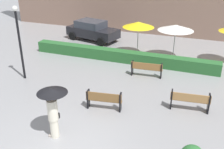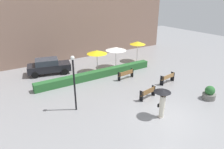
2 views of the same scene
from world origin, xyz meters
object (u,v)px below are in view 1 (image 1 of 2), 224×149
pedestrian_with_umbrella (53,105)px  patio_umbrella_yellow (138,25)px  lamp_post (19,36)px  parked_car (92,30)px  bench_far_right (190,100)px  patio_umbrella_white (176,28)px  bench_mid_center (104,99)px  bench_back_row (147,68)px

pedestrian_with_umbrella → patio_umbrella_yellow: size_ratio=0.85×
lamp_post → parked_car: lamp_post is taller
bench_far_right → patio_umbrella_yellow: 7.41m
patio_umbrella_yellow → pedestrian_with_umbrella: bearing=-92.5°
pedestrian_with_umbrella → patio_umbrella_yellow: patio_umbrella_yellow is taller
pedestrian_with_umbrella → bench_far_right: bearing=39.1°
parked_car → patio_umbrella_white: bearing=-17.5°
bench_mid_center → lamp_post: 5.94m
bench_far_right → bench_back_row: (-2.67, 2.84, -0.01)m
bench_far_right → parked_car: parked_car is taller
lamp_post → patio_umbrella_yellow: (4.86, 5.77, -0.28)m
pedestrian_with_umbrella → lamp_post: lamp_post is taller
pedestrian_with_umbrella → patio_umbrella_yellow: bearing=87.5°
bench_far_right → pedestrian_with_umbrella: size_ratio=0.87×
bench_mid_center → patio_umbrella_white: 7.75m
bench_back_row → parked_car: (-5.85, 5.38, 0.31)m
patio_umbrella_yellow → parked_car: 5.14m
bench_far_right → patio_umbrella_white: bearing=105.7°
pedestrian_with_umbrella → patio_umbrella_yellow: 9.68m
bench_mid_center → parked_car: size_ratio=0.36×
bench_back_row → bench_far_right: bearing=-46.8°
lamp_post → patio_umbrella_white: lamp_post is taller
bench_far_right → parked_car: size_ratio=0.38×
bench_far_right → bench_back_row: bench_far_right is taller
bench_far_right → parked_car: 11.84m
bench_mid_center → bench_back_row: bearing=78.0°
patio_umbrella_yellow → parked_car: (-4.42, 2.26, -1.34)m
bench_mid_center → pedestrian_with_umbrella: 2.74m
bench_mid_center → parked_car: parked_car is taller
patio_umbrella_yellow → parked_car: patio_umbrella_yellow is taller
patio_umbrella_white → pedestrian_with_umbrella: bearing=-106.1°
patio_umbrella_yellow → bench_back_row: bearing=-65.3°
bench_far_right → parked_car: bearing=136.0°
bench_mid_center → bench_far_right: size_ratio=0.93×
patio_umbrella_white → bench_far_right: bearing=-74.3°
bench_mid_center → pedestrian_with_umbrella: (-0.99, -2.41, 0.85)m
bench_mid_center → bench_back_row: (0.87, 4.12, -0.00)m
bench_mid_center → patio_umbrella_white: bearing=76.0°
bench_back_row → lamp_post: lamp_post is taller
bench_back_row → parked_car: size_ratio=0.40×
bench_mid_center → parked_car: bearing=117.7°
bench_back_row → pedestrian_with_umbrella: (-1.86, -6.52, 0.85)m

